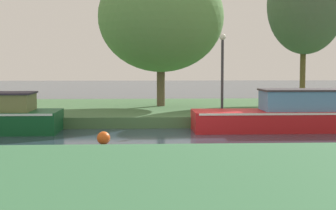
{
  "coord_description": "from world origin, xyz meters",
  "views": [
    {
      "loc": [
        -1.2,
        -15.43,
        2.21
      ],
      "look_at": [
        -0.38,
        1.2,
        0.9
      ],
      "focal_mm": 52.95,
      "sensor_mm": 36.0,
      "label": 1
    }
  ],
  "objects_px": {
    "channel_buoy": "(103,138)",
    "lamp_post": "(222,64)",
    "willow_tree_left": "(161,17)",
    "willow_tree_centre": "(306,4)"
  },
  "relations": [
    {
      "from": "channel_buoy",
      "to": "lamp_post",
      "type": "bearing_deg",
      "value": 47.25
    },
    {
      "from": "willow_tree_left",
      "to": "channel_buoy",
      "type": "xyz_separation_m",
      "value": [
        -1.92,
        -8.25,
        -4.19
      ]
    },
    {
      "from": "channel_buoy",
      "to": "willow_tree_centre",
      "type": "bearing_deg",
      "value": 48.17
    },
    {
      "from": "willow_tree_left",
      "to": "lamp_post",
      "type": "xyz_separation_m",
      "value": [
        2.14,
        -3.86,
        -2.09
      ]
    },
    {
      "from": "willow_tree_centre",
      "to": "channel_buoy",
      "type": "height_order",
      "value": "willow_tree_centre"
    },
    {
      "from": "lamp_post",
      "to": "willow_tree_centre",
      "type": "bearing_deg",
      "value": 48.9
    },
    {
      "from": "willow_tree_left",
      "to": "willow_tree_centre",
      "type": "height_order",
      "value": "willow_tree_centre"
    },
    {
      "from": "willow_tree_centre",
      "to": "lamp_post",
      "type": "height_order",
      "value": "willow_tree_centre"
    },
    {
      "from": "lamp_post",
      "to": "channel_buoy",
      "type": "relative_size",
      "value": 8.0
    },
    {
      "from": "lamp_post",
      "to": "willow_tree_left",
      "type": "bearing_deg",
      "value": 119.0
    }
  ]
}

